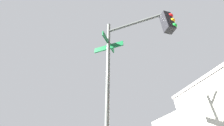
# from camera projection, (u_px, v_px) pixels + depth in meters

# --- Properties ---
(traffic_signal_near) EXTENTS (1.85, 2.32, 6.12)m
(traffic_signal_near) POSITION_uv_depth(u_px,v_px,m) (135.00, 53.00, 4.54)
(traffic_signal_near) COLOR #474C47
(traffic_signal_near) RESTS_ON ground_plane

